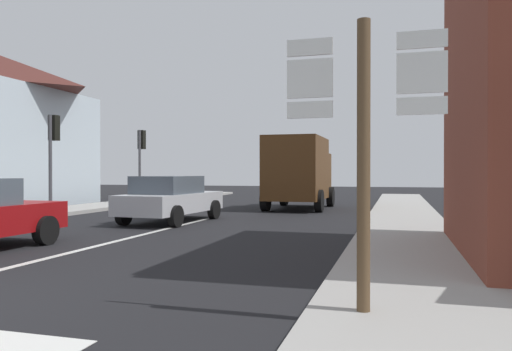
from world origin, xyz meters
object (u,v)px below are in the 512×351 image
object	(u,v)px
delivery_truck	(299,171)
traffic_light_far_left	(141,150)
traffic_light_near_left	(53,142)
sedan_far	(171,198)
route_sign_post	(364,143)

from	to	relation	value
delivery_truck	traffic_light_far_left	distance (m)	7.79
traffic_light_near_left	traffic_light_far_left	bearing A→B (deg)	90.00
sedan_far	traffic_light_far_left	distance (m)	8.57
delivery_truck	traffic_light_near_left	distance (m)	9.86
delivery_truck	traffic_light_far_left	size ratio (longest dim) A/B	1.39
sedan_far	traffic_light_near_left	size ratio (longest dim) A/B	1.19
sedan_far	delivery_truck	xyz separation A→B (m)	(2.89, 6.56, 0.89)
delivery_truck	traffic_light_near_left	size ratio (longest dim) A/B	1.38
delivery_truck	traffic_light_far_left	xyz separation A→B (m)	(-7.72, 0.25, 1.01)
route_sign_post	traffic_light_near_left	world-z (taller)	traffic_light_near_left
sedan_far	delivery_truck	size ratio (longest dim) A/B	0.86
sedan_far	delivery_truck	bearing A→B (deg)	66.27
delivery_truck	route_sign_post	world-z (taller)	route_sign_post
delivery_truck	route_sign_post	xyz separation A→B (m)	(3.72, -15.62, 0.26)
sedan_far	route_sign_post	xyz separation A→B (m)	(6.60, -9.05, 1.15)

